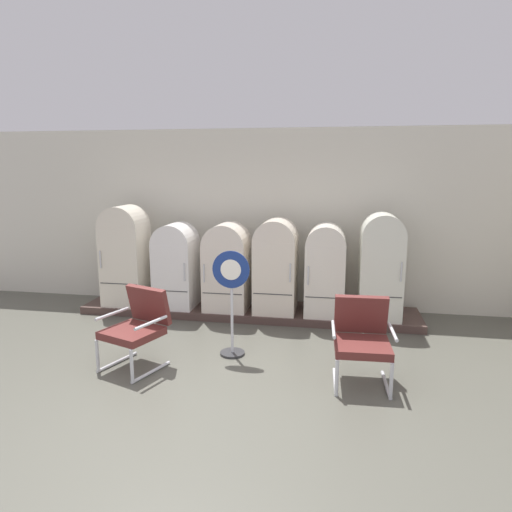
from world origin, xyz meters
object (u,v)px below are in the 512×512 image
(refrigerator_0, at_px, (125,252))
(sign_stand, at_px, (232,304))
(refrigerator_2, at_px, (227,264))
(armchair_right, at_px, (362,336))
(refrigerator_1, at_px, (176,263))
(refrigerator_5, at_px, (381,263))
(refrigerator_3, at_px, (276,263))
(armchair_left, at_px, (138,324))
(refrigerator_4, at_px, (325,267))

(refrigerator_0, distance_m, sign_stand, 2.64)
(refrigerator_2, height_order, armchair_right, refrigerator_2)
(refrigerator_1, relative_size, refrigerator_5, 0.86)
(refrigerator_3, bearing_deg, armchair_right, -58.41)
(refrigerator_5, bearing_deg, refrigerator_1, -179.87)
(refrigerator_3, distance_m, armchair_left, 2.52)
(armchair_right, bearing_deg, refrigerator_2, 135.37)
(refrigerator_5, height_order, sign_stand, refrigerator_5)
(refrigerator_1, xyz_separation_m, armchair_left, (0.24, -2.04, -0.31))
(armchair_right, bearing_deg, refrigerator_3, 121.59)
(armchair_left, relative_size, armchair_right, 1.00)
(refrigerator_0, height_order, refrigerator_4, refrigerator_0)
(refrigerator_5, distance_m, sign_stand, 2.50)
(refrigerator_1, xyz_separation_m, sign_stand, (1.28, -1.53, -0.17))
(sign_stand, bearing_deg, refrigerator_4, 53.94)
(refrigerator_4, xyz_separation_m, armchair_left, (-2.17, -2.06, -0.33))
(refrigerator_1, relative_size, refrigerator_3, 0.93)
(refrigerator_3, xyz_separation_m, sign_stand, (-0.36, -1.55, -0.22))
(refrigerator_0, bearing_deg, refrigerator_3, 1.05)
(refrigerator_3, bearing_deg, sign_stand, -103.01)
(refrigerator_2, distance_m, refrigerator_5, 2.39)
(refrigerator_0, xyz_separation_m, refrigerator_2, (1.72, 0.04, -0.14))
(refrigerator_5, bearing_deg, armchair_left, -145.69)
(refrigerator_1, bearing_deg, refrigerator_5, 0.13)
(sign_stand, bearing_deg, refrigerator_5, 38.06)
(refrigerator_2, relative_size, refrigerator_5, 0.88)
(refrigerator_1, xyz_separation_m, refrigerator_3, (1.64, 0.02, 0.06))
(armchair_right, relative_size, sign_stand, 0.70)
(armchair_left, xyz_separation_m, sign_stand, (1.04, 0.51, 0.15))
(refrigerator_4, bearing_deg, armchair_right, -77.04)
(refrigerator_2, xyz_separation_m, refrigerator_4, (1.56, 0.01, 0.01))
(refrigerator_3, bearing_deg, refrigerator_2, -179.29)
(refrigerator_2, xyz_separation_m, armchair_right, (2.02, -2.00, -0.32))
(refrigerator_1, height_order, refrigerator_5, refrigerator_5)
(sign_stand, bearing_deg, refrigerator_3, 76.99)
(refrigerator_3, height_order, sign_stand, refrigerator_3)
(refrigerator_0, height_order, armchair_right, refrigerator_0)
(refrigerator_0, xyz_separation_m, refrigerator_1, (0.87, 0.02, -0.15))
(refrigerator_2, xyz_separation_m, armchair_left, (-0.61, -2.05, -0.32))
(refrigerator_4, bearing_deg, refrigerator_0, -179.16)
(refrigerator_0, xyz_separation_m, sign_stand, (2.15, -1.50, -0.32))
(refrigerator_5, bearing_deg, refrigerator_3, 179.46)
(refrigerator_3, height_order, refrigerator_5, refrigerator_5)
(refrigerator_4, distance_m, armchair_right, 2.09)
(refrigerator_5, bearing_deg, sign_stand, -141.94)
(refrigerator_3, relative_size, armchair_left, 1.54)
(armchair_right, height_order, sign_stand, sign_stand)
(refrigerator_1, relative_size, armchair_right, 1.44)
(refrigerator_2, distance_m, armchair_left, 2.16)
(refrigerator_1, xyz_separation_m, refrigerator_2, (0.85, 0.01, 0.01))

